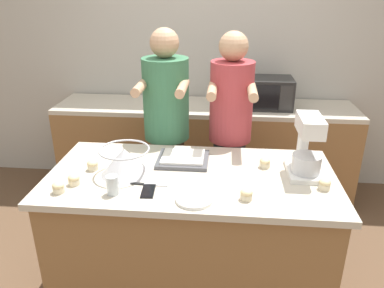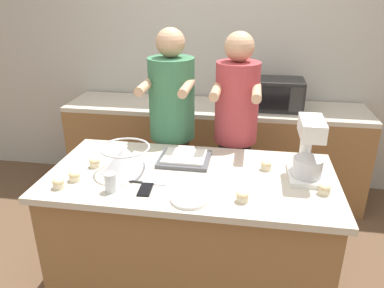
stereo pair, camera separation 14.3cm
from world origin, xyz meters
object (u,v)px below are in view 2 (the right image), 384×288
mixing_bowl (126,158)px  cupcake_5 (95,162)px  drinking_glass (110,182)px  microwave_oven (272,94)px  cell_phone (145,189)px  stand_mixer (308,152)px  small_plate (190,199)px  person_left (172,136)px  cupcake_1 (74,176)px  cupcake_0 (324,189)px  cupcake_3 (266,165)px  knife (145,183)px  person_right (235,140)px  cupcake_2 (58,183)px  cupcake_4 (242,196)px  baking_tray (185,158)px

mixing_bowl → cupcake_5: (-0.22, 0.03, -0.05)m
drinking_glass → cupcake_5: 0.35m
microwave_oven → cupcake_5: microwave_oven is taller
cell_phone → cupcake_5: size_ratio=2.22×
stand_mixer → small_plate: bearing=-149.7°
drinking_glass → cell_phone: bearing=11.5°
person_left → stand_mixer: (0.93, -0.54, 0.17)m
cell_phone → cupcake_1: (-0.44, 0.04, 0.03)m
microwave_oven → cell_phone: size_ratio=3.67×
microwave_oven → cupcake_0: 1.50m
mixing_bowl → microwave_oven: 1.67m
cell_phone → cupcake_3: size_ratio=2.22×
cupcake_1 → cupcake_3: (1.11, 0.33, 0.00)m
cupcake_0 → cupcake_1: (-1.42, -0.08, 0.00)m
person_left → mixing_bowl: person_left is taller
cell_phone → knife: 0.08m
person_right → cupcake_5: 1.04m
drinking_glass → cupcake_3: bearing=25.5°
drinking_glass → cupcake_1: size_ratio=1.63×
cupcake_1 → cupcake_2: same height
microwave_oven → cupcake_0: (0.24, -1.48, -0.12)m
cupcake_1 → cupcake_4: bearing=-4.3°
knife → cupcake_5: bearing=156.2°
microwave_oven → cupcake_2: microwave_oven is taller
drinking_glass → baking_tray: bearing=53.4°
small_plate → cell_phone: bearing=165.4°
cell_phone → person_right: bearing=61.9°
person_right → stand_mixer: person_right is taller
person_right → cupcake_3: bearing=-65.4°
cupcake_4 → person_left: bearing=122.8°
drinking_glass → cupcake_5: size_ratio=1.63×
microwave_oven → cupcake_3: size_ratio=8.12×
drinking_glass → cupcake_2: bearing=-177.3°
knife → cupcake_4: cupcake_4 is taller
person_left → small_plate: (0.29, -0.91, 0.02)m
person_left → cupcake_4: person_left is taller
cupcake_4 → small_plate: bearing=-172.2°
mixing_bowl → cupcake_4: 0.76m
person_right → microwave_oven: 0.82m
person_right → cupcake_5: size_ratio=25.02×
person_right → baking_tray: bearing=-125.1°
cupcake_2 → cupcake_5: 0.31m
microwave_oven → cupcake_2: 2.06m
cupcake_1 → cupcake_3: bearing=16.4°
stand_mixer → cupcake_0: bearing=-66.5°
cell_phone → knife: cell_phone is taller
cupcake_4 → cupcake_5: size_ratio=1.00×
person_left → knife: 0.77m
stand_mixer → cupcake_4: 0.51m
person_left → cell_phone: 0.85m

